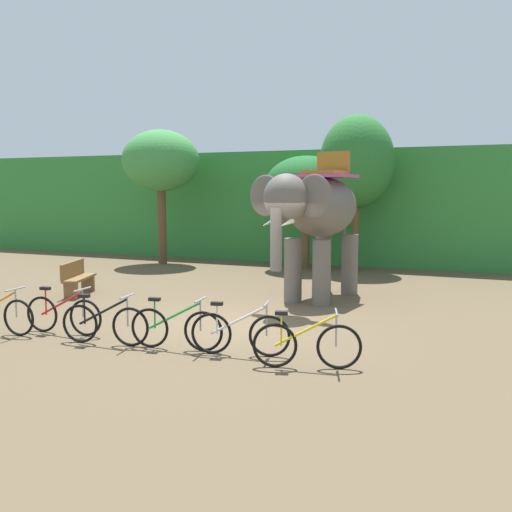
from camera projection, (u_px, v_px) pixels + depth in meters
name	position (u px, v px, depth m)	size (l,w,h in m)	color
ground_plane	(236.00, 322.00, 12.12)	(80.00, 80.00, 0.00)	brown
foliage_hedge	(364.00, 206.00, 23.57)	(36.00, 6.00, 4.26)	#338438
tree_center_left	(161.00, 162.00, 21.28)	(2.87, 2.87, 5.00)	brown
tree_far_right	(306.00, 186.00, 20.09)	(2.90, 2.90, 3.98)	brown
tree_center	(357.00, 162.00, 19.27)	(2.50, 2.50, 5.29)	brown
elephant	(317.00, 213.00, 14.28)	(2.23, 4.23, 3.78)	#665E56
bike_red	(63.00, 314.00, 11.05)	(1.71, 0.52, 0.92)	black
bike_black	(105.00, 324.00, 10.29)	(1.70, 0.52, 0.92)	black
bike_green	(176.00, 328.00, 9.97)	(1.70, 0.52, 0.92)	black
bike_white	(240.00, 333.00, 9.62)	(1.68, 0.56, 0.92)	black
bike_yellow	(307.00, 344.00, 8.91)	(1.65, 0.67, 0.92)	black
wooden_bench	(77.00, 277.00, 15.21)	(0.86, 1.55, 0.89)	brown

